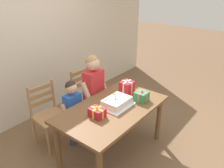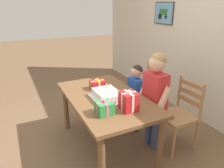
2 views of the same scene
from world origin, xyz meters
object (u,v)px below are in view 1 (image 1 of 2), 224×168
Objects in this scene: gift_box_red_large at (142,96)px; chair_right at (87,95)px; chair_left at (49,115)px; gift_box_corner_small at (127,88)px; child_younger at (73,107)px; dining_table at (113,114)px; child_older at (94,87)px; birthday_cake at (117,102)px; gift_box_beside_cake at (97,113)px.

gift_box_red_large is 1.10m from chair_right.
gift_box_corner_small is at bearing -43.87° from chair_left.
child_younger is at bearing -152.81° from chair_right.
child_younger is (-0.19, 0.56, -0.02)m from dining_table.
child_older reaches higher than gift_box_corner_small.
child_older reaches higher than birthday_cake.
child_older is (0.17, 0.57, -0.01)m from birthday_cake.
child_younger reaches higher than chair_right.
chair_right is at bearing 69.82° from birthday_cake.
gift_box_red_large is at bearing -53.47° from chair_left.
gift_box_beside_cake is at bearing 176.29° from birthday_cake.
birthday_cake is 0.36m from gift_box_beside_cake.
gift_box_red_large is 0.19× the size of chair_left.
gift_box_beside_cake is 0.19× the size of child_younger.
gift_box_corner_small is at bearing -69.56° from child_older.
chair_right is at bearing 51.25° from gift_box_beside_cake.
gift_box_beside_cake is at bearing 163.11° from gift_box_red_large.
dining_table is 0.62m from child_older.
child_older reaches higher than gift_box_red_large.
child_younger reaches higher than dining_table.
child_older is at bearing -116.27° from chair_right.
chair_left is (-0.78, 1.05, -0.33)m from gift_box_red_large.
dining_table is at bearing -71.07° from child_younger.
chair_left is 0.78m from chair_right.
child_older is at bearing 66.25° from dining_table.
child_younger is (-0.58, 0.75, -0.18)m from gift_box_red_large.
chair_left is (-0.81, 0.78, -0.36)m from gift_box_corner_small.
gift_box_corner_small is (0.42, 0.07, 0.20)m from dining_table.
gift_box_corner_small is 0.25× the size of chair_right.
dining_table is 7.91× the size of gift_box_beside_cake.
dining_table is at bearing 170.31° from birthday_cake.
gift_box_red_large is 0.19× the size of chair_right.
gift_box_beside_cake is at bearing -83.01° from chair_left.
dining_table is 0.96m from chair_left.
child_older is at bearing 73.25° from birthday_cake.
birthday_cake is at bearing -166.10° from gift_box_corner_small.
chair_left is (-0.39, 0.86, -0.17)m from dining_table.
chair_right is 0.91× the size of child_younger.
child_older is at bearing 45.79° from gift_box_beside_cake.
dining_table is at bearing -65.54° from chair_left.
child_older is at bearing 110.44° from gift_box_corner_small.
dining_table is 1.62× the size of chair_right.
dining_table is at bearing -170.07° from gift_box_corner_small.
dining_table is 0.32m from gift_box_beside_cake.
gift_box_beside_cake is (-0.29, 0.01, 0.15)m from dining_table.
birthday_cake is at bearing -9.69° from dining_table.
gift_box_corner_small is (0.71, 0.06, 0.04)m from gift_box_beside_cake.
gift_box_corner_small is (0.04, 0.27, 0.03)m from gift_box_red_large.
chair_right reaches higher than dining_table.
gift_box_corner_small is 0.81m from child_younger.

